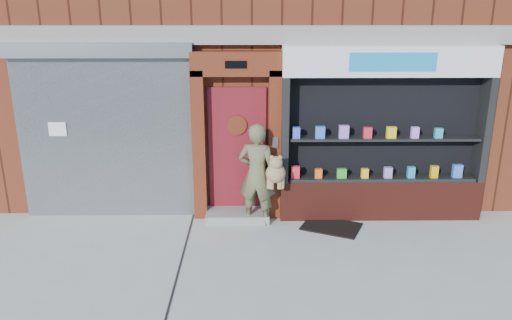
{
  "coord_description": "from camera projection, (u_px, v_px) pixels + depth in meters",
  "views": [
    {
      "loc": [
        -0.52,
        -6.39,
        3.63
      ],
      "look_at": [
        -0.43,
        1.0,
        1.31
      ],
      "focal_mm": 35.0,
      "sensor_mm": 36.0,
      "label": 1
    }
  ],
  "objects": [
    {
      "name": "shutter_bay",
      "position": [
        105.0,
        122.0,
        8.48
      ],
      "size": [
        3.1,
        0.3,
        3.04
      ],
      "color": "gray",
      "rests_on": "ground"
    },
    {
      "name": "red_door_bay",
      "position": [
        237.0,
        137.0,
        8.52
      ],
      "size": [
        1.52,
        0.58,
        2.9
      ],
      "color": "#521C0E",
      "rests_on": "ground"
    },
    {
      "name": "pharmacy_bay",
      "position": [
        383.0,
        142.0,
        8.53
      ],
      "size": [
        3.5,
        0.41,
        3.0
      ],
      "color": "#581D14",
      "rests_on": "ground"
    },
    {
      "name": "woman",
      "position": [
        259.0,
        174.0,
        8.38
      ],
      "size": [
        0.84,
        0.61,
        1.77
      ],
      "color": "brown",
      "rests_on": "ground"
    },
    {
      "name": "doormat",
      "position": [
        331.0,
        226.0,
        8.48
      ],
      "size": [
        1.13,
        0.99,
        0.02
      ],
      "primitive_type": "cube",
      "rotation": [
        0.0,
        0.0,
        -0.43
      ],
      "color": "black",
      "rests_on": "ground"
    },
    {
      "name": "ground",
      "position": [
        287.0,
        267.0,
        7.19
      ],
      "size": [
        80.0,
        80.0,
        0.0
      ],
      "primitive_type": "plane",
      "color": "#9E9E99",
      "rests_on": "ground"
    }
  ]
}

